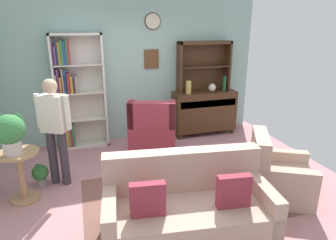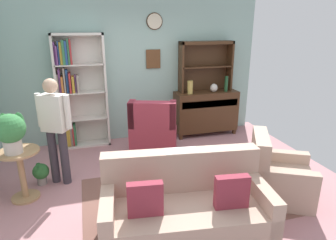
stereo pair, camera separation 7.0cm
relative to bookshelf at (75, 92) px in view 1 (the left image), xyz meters
The scene contains 18 objects.
ground_plane 2.49m from the bookshelf, 59.51° to the right, with size 5.40×4.60×0.02m, color #B27A7F.
wall_back 1.21m from the bookshelf, ahead, with size 5.00×0.09×2.80m.
area_rug 2.82m from the bookshelf, 59.07° to the right, with size 2.74×1.68×0.01m, color brown.
bookshelf is the anchor object (origin of this frame).
sideboard 2.60m from the bookshelf, ahead, with size 1.30×0.45×0.92m.
sideboard_hutch 2.59m from the bookshelf, ahead, with size 1.10×0.26×1.00m.
vase_tall 2.16m from the bookshelf, ahead, with size 0.11×0.11×0.26m, color tan.
vase_round 2.68m from the bookshelf, ahead, with size 0.15×0.15×0.17m, color beige.
bottle_wine 2.94m from the bookshelf, ahead, with size 0.07×0.07×0.32m, color #194223.
couch_floral 3.25m from the bookshelf, 69.78° to the right, with size 1.89×1.07×0.90m.
armchair_floral 3.70m from the bookshelf, 45.86° to the right, with size 1.04×1.03×0.88m.
wingback_chair 1.66m from the bookshelf, 35.33° to the right, with size 1.00×1.01×1.05m.
plant_stand 1.96m from the bookshelf, 113.99° to the right, with size 0.52×0.52×0.70m.
potted_plant_large 1.92m from the bookshelf, 114.32° to the right, with size 0.37×0.37×0.51m.
potted_plant_small 1.72m from the bookshelf, 113.18° to the right, with size 0.23×0.23×0.32m.
person_reading 1.42m from the bookshelf, 102.42° to the right, with size 0.49×0.34×1.56m.
coffee_table 2.57m from the bookshelf, 63.13° to the right, with size 0.80×0.50×0.42m.
book_stack 2.49m from the bookshelf, 63.43° to the right, with size 0.21×0.16×0.10m.
Camera 1 is at (-1.08, -3.64, 2.27)m, focal length 31.77 mm.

